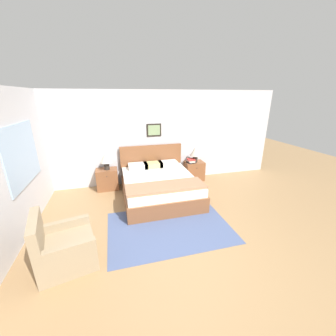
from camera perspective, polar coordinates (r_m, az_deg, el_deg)
The scene contains 13 objects.
ground_plane at distance 3.67m, azimuth 5.45°, elevation -22.47°, with size 16.00×16.00×0.00m, color #99754C.
wall_back at distance 5.93m, azimuth -4.97°, elevation 8.25°, with size 7.76×0.09×2.60m.
wall_left at distance 4.60m, azimuth -36.02°, elevation 1.28°, with size 0.08×5.56×2.60m.
area_rug_main at distance 4.21m, azimuth 0.37°, elevation -16.01°, with size 2.34×1.63×0.01m.
bed at distance 5.21m, azimuth -2.46°, elevation -4.86°, with size 1.77×2.07×1.12m.
armchair at distance 3.67m, azimuth -27.03°, elevation -19.16°, with size 0.93×0.92×0.87m.
nightstand_near_window at distance 5.86m, azimuth -16.43°, elevation -2.99°, with size 0.56×0.43×0.57m.
nightstand_by_door at distance 6.29m, azimuth 7.22°, elevation -0.79°, with size 0.56×0.43×0.57m.
table_lamp_near_window at distance 5.66m, azimuth -16.81°, elevation 2.52°, with size 0.32×0.32×0.46m.
table_lamp_by_door at distance 6.10m, azimuth 7.60°, elevation 4.40°, with size 0.32×0.32×0.46m.
book_thick_bottom at distance 6.11m, azimuth 6.38°, elevation 1.63°, with size 0.25×0.25×0.03m.
book_hardcover_middle at distance 6.10m, azimuth 6.40°, elevation 1.97°, with size 0.17×0.26×0.04m.
book_novel_upper at distance 6.09m, azimuth 6.41°, elevation 2.35°, with size 0.21×0.23×0.04m.
Camera 1 is at (-1.02, -2.54, 2.45)m, focal length 22.00 mm.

